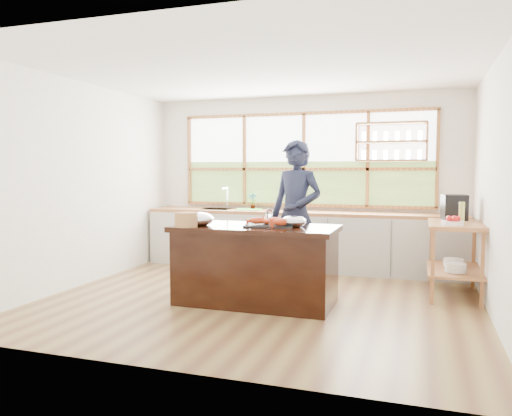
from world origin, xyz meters
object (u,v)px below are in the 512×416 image
at_px(espresso_machine, 454,207).
at_px(wicker_basket, 186,220).
at_px(island, 256,264).
at_px(cook, 296,216).

relative_size(espresso_machine, wicker_basket, 1.27).
bearing_deg(island, espresso_machine, 33.52).
height_order(cook, espresso_machine, cook).
bearing_deg(cook, island, -93.96).
bearing_deg(wicker_basket, cook, 48.17).
distance_m(island, espresso_machine, 2.70).
bearing_deg(island, cook, 69.81).
height_order(island, wicker_basket, wicker_basket).
distance_m(island, wicker_basket, 0.95).
distance_m(cook, espresso_machine, 2.03).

